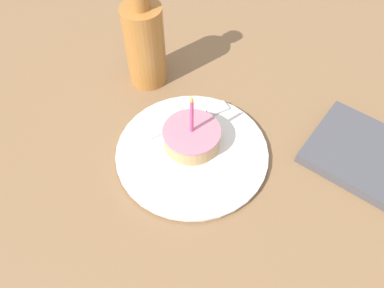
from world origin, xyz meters
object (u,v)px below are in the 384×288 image
(plate, at_px, (192,152))
(cake_slice, at_px, (192,137))
(bottle, at_px, (145,43))
(fork, at_px, (196,118))

(plate, relative_size, cake_slice, 2.26)
(plate, xyz_separation_m, bottle, (0.20, -0.10, 0.09))
(plate, bearing_deg, bottle, -27.83)
(bottle, bearing_deg, fork, 165.47)
(bottle, bearing_deg, cake_slice, 153.86)
(cake_slice, distance_m, fork, 0.06)
(fork, relative_size, bottle, 0.70)
(cake_slice, bearing_deg, bottle, -26.14)
(fork, bearing_deg, cake_slice, 119.07)
(fork, xyz_separation_m, bottle, (0.16, -0.04, 0.08))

